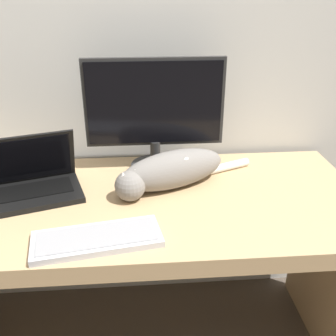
{
  "coord_description": "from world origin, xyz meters",
  "views": [
    {
      "loc": [
        0.02,
        -0.84,
        1.43
      ],
      "look_at": [
        0.11,
        0.32,
        0.88
      ],
      "focal_mm": 42.0,
      "sensor_mm": 36.0,
      "label": 1
    }
  ],
  "objects_px": {
    "laptop": "(33,183)",
    "external_keyboard": "(97,239)",
    "cat": "(170,170)",
    "monitor": "(155,113)"
  },
  "relations": [
    {
      "from": "laptop",
      "to": "external_keyboard",
      "type": "distance_m",
      "value": 0.39
    },
    {
      "from": "laptop",
      "to": "cat",
      "type": "height_order",
      "value": "laptop"
    },
    {
      "from": "monitor",
      "to": "laptop",
      "type": "height_order",
      "value": "monitor"
    },
    {
      "from": "external_keyboard",
      "to": "cat",
      "type": "xyz_separation_m",
      "value": [
        0.24,
        0.31,
        0.06
      ]
    },
    {
      "from": "laptop",
      "to": "external_keyboard",
      "type": "height_order",
      "value": "laptop"
    },
    {
      "from": "external_keyboard",
      "to": "cat",
      "type": "distance_m",
      "value": 0.4
    },
    {
      "from": "monitor",
      "to": "cat",
      "type": "bearing_deg",
      "value": -75.24
    },
    {
      "from": "cat",
      "to": "external_keyboard",
      "type": "bearing_deg",
      "value": -149.86
    },
    {
      "from": "laptop",
      "to": "cat",
      "type": "distance_m",
      "value": 0.49
    },
    {
      "from": "external_keyboard",
      "to": "laptop",
      "type": "bearing_deg",
      "value": 119.6
    }
  ]
}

